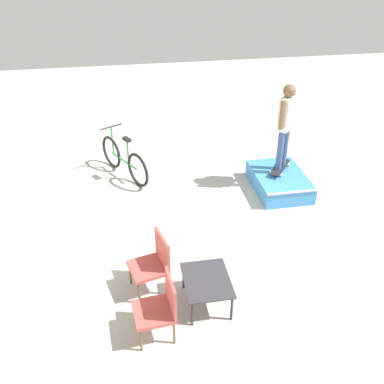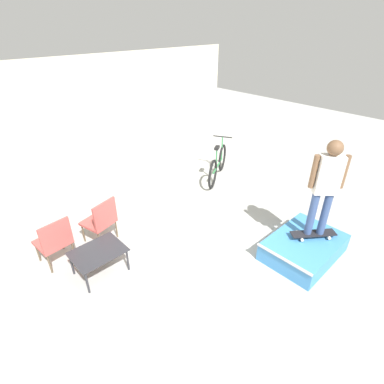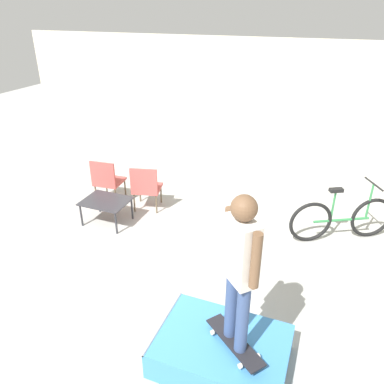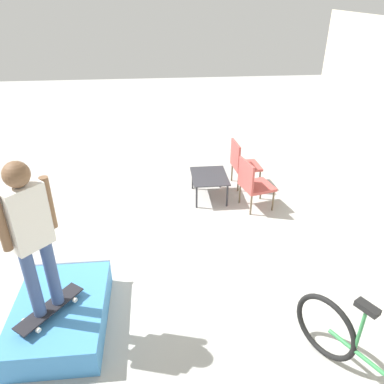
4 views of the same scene
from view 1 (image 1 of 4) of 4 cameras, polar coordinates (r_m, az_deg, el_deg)
name	(u,v)px [view 1 (image 1 of 4)]	position (r m, az deg, el deg)	size (l,w,h in m)	color
ground_plane	(248,244)	(7.57, 7.54, -6.94)	(24.00, 24.00, 0.00)	#A8A8A3
skate_ramp_box	(279,182)	(9.13, 11.54, 1.37)	(1.48, 1.02, 0.38)	#3D84C6
skateboard_on_ramp	(280,167)	(9.15, 11.67, 3.28)	(0.76, 0.65, 0.07)	black
person_skater	(286,120)	(8.72, 12.41, 9.33)	(0.43, 0.42, 1.75)	#384C7A
coffee_table	(207,282)	(6.22, 1.99, -11.94)	(0.84, 0.66, 0.46)	#2D2D33
patio_chair_left	(161,305)	(5.77, -4.22, -14.84)	(0.57, 0.57, 0.93)	brown
patio_chair_right	(154,261)	(6.41, -5.13, -9.18)	(0.63, 0.63, 0.93)	brown
bicycle	(124,160)	(9.46, -9.06, 4.27)	(1.64, 0.95, 1.04)	black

